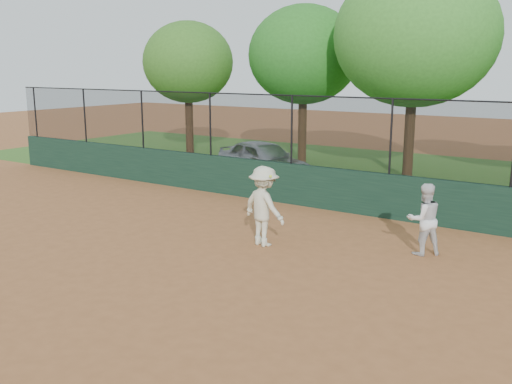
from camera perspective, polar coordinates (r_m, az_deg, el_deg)
The scene contains 10 objects.
ground at distance 12.07m, azimuth -9.07°, elevation -6.99°, with size 80.00×80.00×0.00m, color #9F5E33.
back_wall at distance 16.64m, azimuth 5.00°, elevation 0.64°, with size 26.00×0.20×1.20m, color #183525.
grass_strip at distance 22.11m, azimuth 12.52°, elevation 1.73°, with size 36.00×12.00×0.01m, color #2E5A1C.
parked_car at distance 20.60m, azimuth 0.74°, elevation 3.23°, with size 1.65×4.11×1.40m, color #A7ABB1.
player_second at distance 12.75m, azimuth 16.45°, elevation -2.62°, with size 0.76×0.59×1.57m, color white.
player_main at distance 12.83m, azimuth 0.80°, elevation -1.43°, with size 1.31×0.95×1.82m.
fence_assembly at distance 16.40m, azimuth 5.02°, elevation 6.25°, with size 26.00×0.06×2.00m.
tree_0 at distance 26.00m, azimuth -6.83°, elevation 12.73°, with size 4.14×3.76×5.98m.
tree_1 at distance 24.00m, azimuth 4.78°, elevation 13.49°, with size 4.66×4.23×6.48m.
tree_2 at distance 21.06m, azimuth 15.62°, elevation 14.83°, with size 5.71×5.19×7.51m.
Camera 1 is at (7.83, -8.29, 3.97)m, focal length 40.00 mm.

